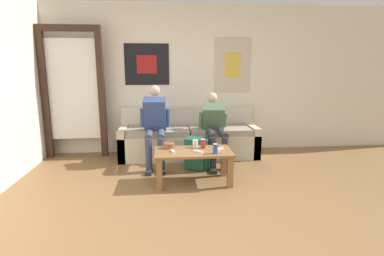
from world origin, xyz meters
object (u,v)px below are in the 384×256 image
Objects in this scene: drink_can_blue at (215,149)px; game_controller_far_center at (173,151)px; person_seated_adult at (155,123)px; couch at (189,139)px; person_seated_teen at (215,125)px; coffee_table at (193,157)px; backpack at (197,154)px; game_controller_near_left at (219,149)px; ceramic_bowl at (169,145)px; drink_can_red at (203,144)px; pillar_candle at (195,144)px; game_controller_near_right at (198,151)px.

drink_can_blue is 0.54m from game_controller_far_center.
drink_can_blue is (0.77, -1.00, -0.16)m from person_seated_adult.
couch is 18.53× the size of drink_can_blue.
person_seated_teen is 1.13m from game_controller_far_center.
coffee_table is 8.05× the size of drink_can_blue.
couch is 0.69m from backpack.
backpack is (0.63, -0.31, -0.43)m from person_seated_adult.
game_controller_near_left is at bearing -66.05° from backpack.
drink_can_red reaches higher than ceramic_bowl.
pillar_candle is at bearing 150.36° from drink_can_red.
drink_can_red reaches higher than backpack.
game_controller_near_right is 0.32m from game_controller_far_center.
couch is 18.24× the size of game_controller_near_right.
person_seated_adult is 10.57× the size of pillar_candle.
pillar_candle is 0.93× the size of drink_can_red.
drink_can_red is (0.03, -0.43, 0.27)m from backpack.
backpack reaches higher than game_controller_far_center.
backpack is 0.75m from drink_can_blue.
backpack is 0.66m from game_controller_near_right.
couch reaches higher than game_controller_near_left.
person_seated_adult is 9.81× the size of drink_can_red.
ceramic_bowl is (-0.31, 0.16, 0.13)m from coffee_table.
backpack is 4.06× the size of pillar_candle.
coffee_table is at bearing -104.61° from pillar_candle.
ceramic_bowl is at bearing 146.74° from game_controller_near_right.
game_controller_far_center is at bearing -123.54° from backpack.
pillar_candle reaches higher than ceramic_bowl.
backpack is at bearing 79.28° from pillar_candle.
drink_can_red reaches higher than game_controller_far_center.
game_controller_far_center is (-0.31, -0.20, -0.04)m from pillar_candle.
drink_can_red is (0.10, -0.06, 0.01)m from pillar_candle.
coffee_table is 0.56m from backpack.
couch is at bearing 76.11° from game_controller_far_center.
couch is 1.89× the size of person_seated_adult.
game_controller_near_right is at bearing -56.82° from coffee_table.
backpack is at bearing 113.95° from game_controller_near_left.
game_controller_near_left and game_controller_near_right have the same top height.
person_seated_teen reaches higher than game_controller_far_center.
couch reaches higher than game_controller_far_center.
person_seated_adult is 1.21m from game_controller_near_left.
couch is 1.25m from game_controller_near_left.
game_controller_far_center is (-0.61, -0.06, 0.00)m from game_controller_near_left.
couch is at bearing 104.06° from game_controller_near_left.
couch is 1.13m from ceramic_bowl.
game_controller_near_left is (0.30, -1.20, 0.16)m from couch.
person_seated_adult is 1.27m from drink_can_blue.
person_seated_adult reaches higher than ceramic_bowl.
backpack reaches higher than game_controller_near_left.
person_seated_adult is at bearing 105.39° from game_controller_far_center.
couch is 15.53× the size of game_controller_far_center.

